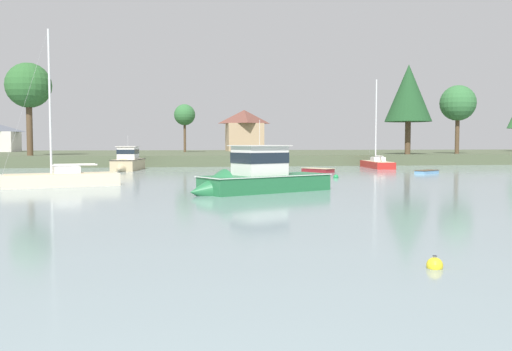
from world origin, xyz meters
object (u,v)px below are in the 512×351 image
sailboat_cream (61,183)px  cruiser_green (253,182)px  mooring_buoy_green (336,177)px  mooring_buoy_yellow (435,265)px  cruiser_sand (127,165)px  dinghy_maroon (318,171)px  sailboat_red (377,166)px  dinghy_skyblue (427,172)px

sailboat_cream → cruiser_green: (14.08, -7.55, 0.46)m
mooring_buoy_green → mooring_buoy_yellow: size_ratio=1.12×
cruiser_sand → mooring_buoy_yellow: (12.61, -55.47, -0.59)m
dinghy_maroon → mooring_buoy_green: bearing=-95.4°
cruiser_green → sailboat_red: bearing=56.7°
mooring_buoy_green → sailboat_red: bearing=59.0°
mooring_buoy_green → dinghy_maroon: bearing=84.6°
sailboat_red → sailboat_cream: bearing=-144.4°
cruiser_green → mooring_buoy_yellow: bearing=-86.0°
sailboat_red → dinghy_maroon: bearing=-139.4°
mooring_buoy_yellow → sailboat_red: bearing=70.4°
dinghy_maroon → cruiser_sand: 23.53m
sailboat_red → mooring_buoy_yellow: (-20.16, -56.54, -0.19)m
sailboat_cream → cruiser_green: size_ratio=1.17×
sailboat_red → mooring_buoy_yellow: bearing=-109.6°
dinghy_maroon → cruiser_sand: size_ratio=0.41×
sailboat_red → mooring_buoy_yellow: size_ratio=24.89×
mooring_buoy_green → cruiser_sand: bearing=139.1°
sailboat_cream → cruiser_green: sailboat_cream is taller
sailboat_red → mooring_buoy_yellow: 60.03m
cruiser_green → mooring_buoy_yellow: (1.65, -23.28, -0.66)m
cruiser_sand → dinghy_maroon: bearing=-20.0°
sailboat_cream → dinghy_maroon: size_ratio=3.12×
cruiser_green → mooring_buoy_yellow: cruiser_green is taller
mooring_buoy_green → mooring_buoy_yellow: 38.13m
mooring_buoy_yellow → mooring_buoy_green: bearing=77.1°
cruiser_sand → mooring_buoy_green: bearing=-40.9°
sailboat_cream → dinghy_maroon: sailboat_cream is taller
dinghy_maroon → cruiser_sand: cruiser_sand is taller
dinghy_maroon → cruiser_green: 26.59m
dinghy_skyblue → mooring_buoy_yellow: (-20.46, -42.52, -0.06)m
dinghy_skyblue → cruiser_green: bearing=-139.0°
sailboat_red → dinghy_maroon: (-10.66, -9.12, -0.11)m
dinghy_maroon → cruiser_green: cruiser_green is taller
cruiser_green → cruiser_sand: 34.00m
sailboat_cream → sailboat_red: bearing=35.6°
mooring_buoy_yellow → cruiser_sand: bearing=102.8°
dinghy_skyblue → cruiser_sand: 35.52m
mooring_buoy_yellow → dinghy_skyblue: bearing=64.3°
dinghy_skyblue → cruiser_green: 29.31m
dinghy_maroon → mooring_buoy_yellow: size_ratio=8.19×
cruiser_sand → mooring_buoy_yellow: size_ratio=19.85×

